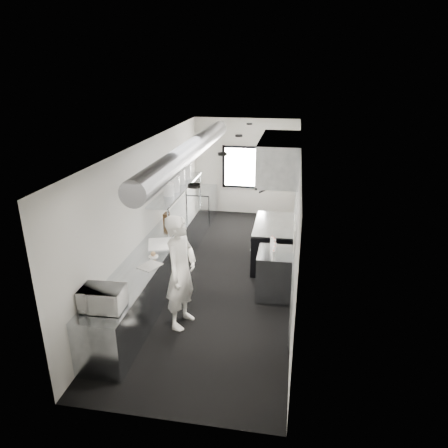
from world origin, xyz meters
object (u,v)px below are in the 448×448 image
at_px(microwave, 103,298).
at_px(squeeze_bottle_b, 275,251).
at_px(pass_shelf, 178,189).
at_px(plate_stack_a, 169,190).
at_px(knife_block, 166,218).
at_px(plate_stack_b, 174,184).
at_px(small_plate, 153,257).
at_px(prep_counter, 162,260).
at_px(squeeze_bottle_a, 273,255).
at_px(squeeze_bottle_e, 272,242).
at_px(cutting_board, 160,244).
at_px(exhaust_hood, 280,158).
at_px(line_cook, 181,272).
at_px(squeeze_bottle_c, 275,247).
at_px(plate_stack_c, 180,177).
at_px(deli_tub_b, 107,288).
at_px(far_work_table, 202,204).
at_px(plate_stack_d, 186,171).
at_px(bottle_station, 274,274).
at_px(squeeze_bottle_d, 274,244).
at_px(range, 273,243).
at_px(deli_tub_a, 109,288).

xyz_separation_m(microwave, squeeze_bottle_b, (2.30, 2.23, -0.08)).
xyz_separation_m(pass_shelf, plate_stack_a, (-0.01, -0.66, 0.17)).
height_order(knife_block, plate_stack_b, plate_stack_b).
bearing_deg(small_plate, prep_counter, 98.59).
bearing_deg(squeeze_bottle_a, squeeze_bottle_e, 95.96).
bearing_deg(squeeze_bottle_e, cutting_board, -172.53).
relative_size(cutting_board, squeeze_bottle_b, 3.56).
distance_m(exhaust_hood, squeeze_bottle_a, 2.24).
height_order(line_cook, squeeze_bottle_e, line_cook).
distance_m(plate_stack_b, squeeze_bottle_c, 2.77).
xyz_separation_m(prep_counter, plate_stack_c, (-0.06, 1.82, 1.28)).
relative_size(deli_tub_b, squeeze_bottle_b, 0.82).
bearing_deg(squeeze_bottle_c, pass_shelf, 144.31).
distance_m(pass_shelf, line_cook, 3.10).
bearing_deg(far_work_table, small_plate, -88.49).
bearing_deg(plate_stack_b, pass_shelf, 91.74).
distance_m(plate_stack_a, squeeze_bottle_b, 2.70).
bearing_deg(microwave, knife_block, 89.86).
height_order(small_plate, plate_stack_a, plate_stack_a).
bearing_deg(far_work_table, plate_stack_d, -91.98).
relative_size(small_plate, squeeze_bottle_e, 0.93).
relative_size(microwave, plate_stack_b, 1.66).
bearing_deg(plate_stack_d, knife_block, -94.55).
bearing_deg(knife_block, far_work_table, 87.51).
height_order(squeeze_bottle_b, squeeze_bottle_c, squeeze_bottle_c).
bearing_deg(plate_stack_b, bottle_station, -30.31).
height_order(plate_stack_c, squeeze_bottle_e, plate_stack_c).
relative_size(exhaust_hood, plate_stack_a, 8.29).
bearing_deg(plate_stack_c, plate_stack_a, -89.14).
height_order(deli_tub_b, cutting_board, deli_tub_b).
xyz_separation_m(cutting_board, squeeze_bottle_b, (2.22, -0.10, 0.07)).
bearing_deg(plate_stack_d, far_work_table, 88.02).
distance_m(exhaust_hood, squeeze_bottle_d, 1.86).
relative_size(knife_block, squeeze_bottle_a, 1.30).
bearing_deg(far_work_table, plate_stack_b, -90.69).
bearing_deg(microwave, pass_shelf, 87.88).
xyz_separation_m(exhaust_hood, prep_counter, (-2.25, -1.20, -1.94)).
bearing_deg(deli_tub_b, plate_stack_c, 88.34).
relative_size(bottle_station, plate_stack_b, 2.68).
bearing_deg(squeeze_bottle_a, cutting_board, 171.78).
bearing_deg(knife_block, cutting_board, -78.23).
height_order(range, deli_tub_a, deli_tub_a).
distance_m(squeeze_bottle_a, squeeze_bottle_c, 0.37).
xyz_separation_m(plate_stack_a, squeeze_bottle_e, (2.26, -0.78, -0.71)).
xyz_separation_m(deli_tub_b, knife_block, (0.02, 3.01, 0.07)).
relative_size(far_work_table, squeeze_bottle_c, 6.90).
bearing_deg(prep_counter, range, 28.74).
height_order(knife_block, squeeze_bottle_e, knife_block).
distance_m(pass_shelf, squeeze_bottle_b, 3.01).
distance_m(bottle_station, squeeze_bottle_a, 0.64).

